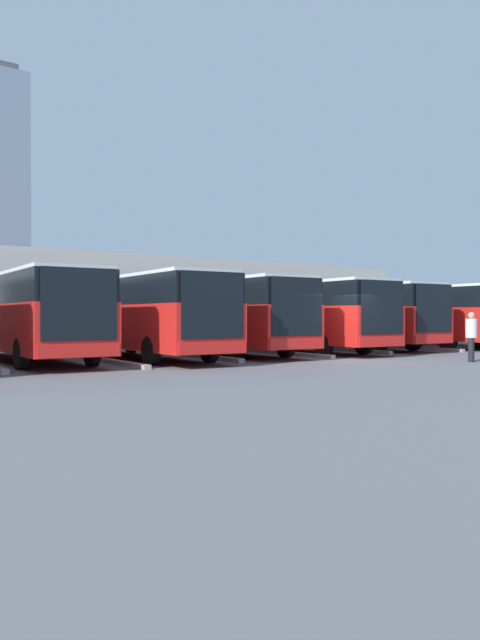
{
  "coord_description": "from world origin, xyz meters",
  "views": [
    {
      "loc": [
        17.05,
        16.92,
        1.67
      ],
      "look_at": [
        0.94,
        -5.84,
        1.49
      ],
      "focal_mm": 35.0,
      "sensor_mm": 36.0,
      "label": 1
    }
  ],
  "objects_px": {
    "bus_3": "(293,313)",
    "bus_5": "(140,313)",
    "bus_2": "(344,314)",
    "bus_1": "(408,314)",
    "pedestrian": "(471,335)",
    "bus_0": "(455,314)",
    "bus_4": "(216,313)",
    "bus_6": "(30,313)"
  },
  "relations": [
    {
      "from": "bus_0",
      "to": "pedestrian",
      "type": "distance_m",
      "value": 14.21
    },
    {
      "from": "bus_4",
      "to": "bus_5",
      "type": "distance_m",
      "value": 4.09
    },
    {
      "from": "bus_3",
      "to": "pedestrian",
      "type": "height_order",
      "value": "bus_3"
    },
    {
      "from": "pedestrian",
      "to": "bus_5",
      "type": "bearing_deg",
      "value": -73.09
    },
    {
      "from": "bus_1",
      "to": "bus_6",
      "type": "height_order",
      "value": "same"
    },
    {
      "from": "bus_1",
      "to": "pedestrian",
      "type": "xyz_separation_m",
      "value": [
        7.15,
        8.82,
        -0.82
      ]
    },
    {
      "from": "bus_1",
      "to": "bus_0",
      "type": "bearing_deg",
      "value": -178.54
    },
    {
      "from": "bus_2",
      "to": "bus_6",
      "type": "relative_size",
      "value": 1.0
    },
    {
      "from": "bus_1",
      "to": "bus_5",
      "type": "xyz_separation_m",
      "value": [
        16.15,
        0.05,
        0.0
      ]
    },
    {
      "from": "pedestrian",
      "to": "bus_6",
      "type": "bearing_deg",
      "value": -65.4
    },
    {
      "from": "bus_0",
      "to": "bus_3",
      "type": "bearing_deg",
      "value": 1.7
    },
    {
      "from": "bus_3",
      "to": "bus_4",
      "type": "bearing_deg",
      "value": -3.18
    },
    {
      "from": "bus_1",
      "to": "bus_3",
      "type": "relative_size",
      "value": 1.0
    },
    {
      "from": "bus_0",
      "to": "bus_2",
      "type": "distance_m",
      "value": 8.12
    },
    {
      "from": "bus_0",
      "to": "bus_5",
      "type": "distance_m",
      "value": 20.18
    },
    {
      "from": "bus_0",
      "to": "bus_5",
      "type": "bearing_deg",
      "value": 2.79
    },
    {
      "from": "bus_1",
      "to": "bus_5",
      "type": "height_order",
      "value": "same"
    },
    {
      "from": "bus_5",
      "to": "pedestrian",
      "type": "height_order",
      "value": "bus_5"
    },
    {
      "from": "bus_2",
      "to": "bus_1",
      "type": "bearing_deg",
      "value": 171.98
    },
    {
      "from": "bus_5",
      "to": "bus_6",
      "type": "height_order",
      "value": "same"
    },
    {
      "from": "pedestrian",
      "to": "bus_1",
      "type": "bearing_deg",
      "value": -157.83
    },
    {
      "from": "bus_3",
      "to": "bus_4",
      "type": "height_order",
      "value": "same"
    },
    {
      "from": "bus_3",
      "to": "bus_5",
      "type": "height_order",
      "value": "same"
    },
    {
      "from": "bus_4",
      "to": "pedestrian",
      "type": "height_order",
      "value": "bus_4"
    },
    {
      "from": "pedestrian",
      "to": "bus_3",
      "type": "bearing_deg",
      "value": -112.95
    },
    {
      "from": "bus_6",
      "to": "pedestrian",
      "type": "bearing_deg",
      "value": 146.34
    },
    {
      "from": "bus_2",
      "to": "bus_5",
      "type": "xyz_separation_m",
      "value": [
        12.11,
        0.84,
        0.0
      ]
    },
    {
      "from": "bus_2",
      "to": "pedestrian",
      "type": "bearing_deg",
      "value": 74.97
    },
    {
      "from": "bus_1",
      "to": "bus_2",
      "type": "relative_size",
      "value": 1.0
    },
    {
      "from": "bus_5",
      "to": "bus_2",
      "type": "bearing_deg",
      "value": -173.12
    },
    {
      "from": "bus_5",
      "to": "pedestrian",
      "type": "bearing_deg",
      "value": 138.66
    },
    {
      "from": "bus_4",
      "to": "bus_5",
      "type": "bearing_deg",
      "value": 11.98
    },
    {
      "from": "bus_3",
      "to": "bus_2",
      "type": "bearing_deg",
      "value": -168.26
    },
    {
      "from": "bus_0",
      "to": "bus_6",
      "type": "bearing_deg",
      "value": 0.68
    },
    {
      "from": "bus_1",
      "to": "pedestrian",
      "type": "distance_m",
      "value": 11.39
    },
    {
      "from": "bus_0",
      "to": "bus_3",
      "type": "distance_m",
      "value": 12.11
    },
    {
      "from": "bus_5",
      "to": "bus_6",
      "type": "bearing_deg",
      "value": -9.7
    },
    {
      "from": "bus_4",
      "to": "bus_6",
      "type": "relative_size",
      "value": 1.0
    },
    {
      "from": "bus_0",
      "to": "pedestrian",
      "type": "bearing_deg",
      "value": 40.87
    },
    {
      "from": "bus_4",
      "to": "bus_5",
      "type": "relative_size",
      "value": 1.0
    },
    {
      "from": "bus_1",
      "to": "pedestrian",
      "type": "height_order",
      "value": "bus_1"
    },
    {
      "from": "bus_3",
      "to": "pedestrian",
      "type": "relative_size",
      "value": 6.53
    }
  ]
}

